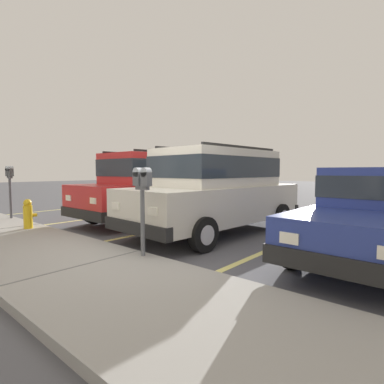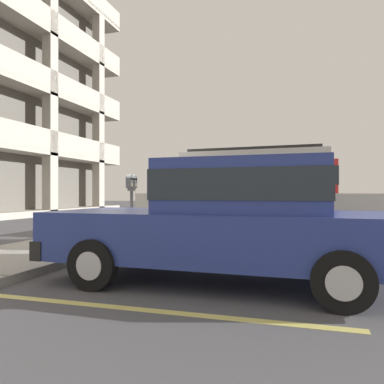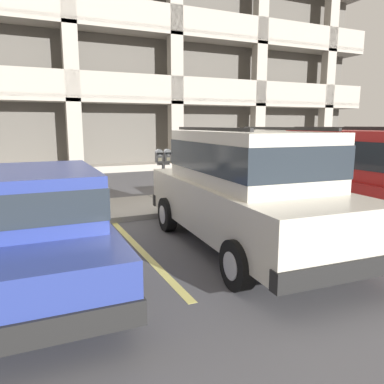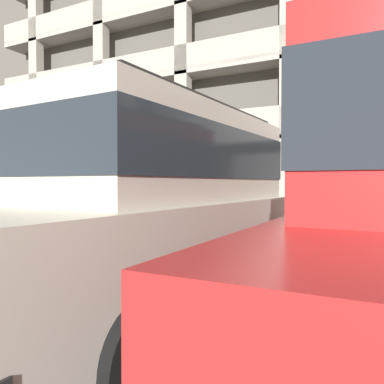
% 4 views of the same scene
% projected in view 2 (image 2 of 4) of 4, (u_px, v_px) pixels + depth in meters
% --- Properties ---
extents(ground_plane, '(80.00, 80.00, 0.10)m').
position_uv_depth(ground_plane, '(151.00, 246.00, 8.38)').
color(ground_plane, '#4C4C51').
extents(sidewalk, '(40.00, 2.20, 0.12)m').
position_uv_depth(sidewalk, '(100.00, 239.00, 8.75)').
color(sidewalk, gray).
rests_on(sidewalk, ground_plane).
extents(parking_stall_lines, '(11.88, 4.80, 0.01)m').
position_uv_depth(parking_stall_lines, '(226.00, 238.00, 9.38)').
color(parking_stall_lines, '#DBD16B').
rests_on(parking_stall_lines, ground_plane).
extents(silver_suv, '(2.21, 4.88, 2.03)m').
position_uv_depth(silver_suv, '(256.00, 195.00, 7.89)').
color(silver_suv, beige).
rests_on(silver_suv, ground_plane).
extents(red_sedan, '(1.90, 4.51, 1.54)m').
position_uv_depth(red_sedan, '(231.00, 218.00, 4.72)').
color(red_sedan, navy).
rests_on(red_sedan, ground_plane).
extents(dark_hatchback, '(2.04, 4.79, 2.03)m').
position_uv_depth(dark_hatchback, '(278.00, 195.00, 10.21)').
color(dark_hatchback, red).
rests_on(dark_hatchback, ground_plane).
extents(parking_meter_near, '(0.35, 0.12, 1.42)m').
position_uv_depth(parking_meter_near, '(132.00, 191.00, 8.21)').
color(parking_meter_near, '#595B60').
rests_on(parking_meter_near, sidewalk).
extents(parking_meter_far, '(0.35, 0.12, 1.51)m').
position_uv_depth(parking_meter_far, '(202.00, 190.00, 13.84)').
color(parking_meter_far, '#47474C').
rests_on(parking_meter_far, sidewalk).
extents(fire_hydrant, '(0.30, 0.30, 0.70)m').
position_uv_depth(fire_hydrant, '(176.00, 214.00, 11.97)').
color(fire_hydrant, gold).
rests_on(fire_hydrant, sidewalk).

